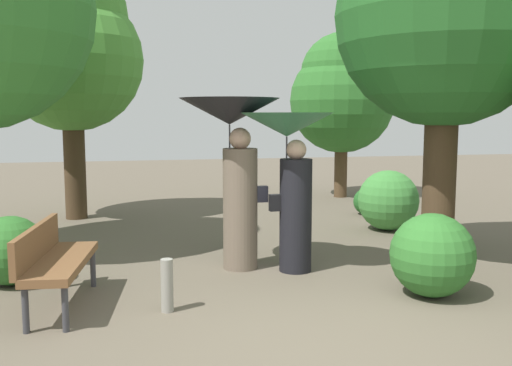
{
  "coord_description": "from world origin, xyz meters",
  "views": [
    {
      "loc": [
        -1.69,
        -4.49,
        1.91
      ],
      "look_at": [
        0.0,
        2.82,
        1.01
      ],
      "focal_mm": 39.64,
      "sensor_mm": 36.0,
      "label": 1
    }
  ],
  "objects_px": {
    "park_bench": "(53,257)",
    "path_marker_post": "(167,285)",
    "person_left": "(234,147)",
    "tree_far_back": "(342,92)",
    "person_right": "(290,159)",
    "tree_mid_left": "(70,46)"
  },
  "relations": [
    {
      "from": "person_left",
      "to": "path_marker_post",
      "type": "bearing_deg",
      "value": 148.75
    },
    {
      "from": "park_bench",
      "to": "tree_far_back",
      "type": "relative_size",
      "value": 0.41
    },
    {
      "from": "person_left",
      "to": "person_right",
      "type": "height_order",
      "value": "person_left"
    },
    {
      "from": "person_left",
      "to": "tree_mid_left",
      "type": "distance_m",
      "value": 4.91
    },
    {
      "from": "person_left",
      "to": "path_marker_post",
      "type": "distance_m",
      "value": 2.11
    },
    {
      "from": "tree_mid_left",
      "to": "path_marker_post",
      "type": "bearing_deg",
      "value": -76.85
    },
    {
      "from": "park_bench",
      "to": "path_marker_post",
      "type": "xyz_separation_m",
      "value": [
        1.08,
        -0.38,
        -0.25
      ]
    },
    {
      "from": "person_right",
      "to": "park_bench",
      "type": "relative_size",
      "value": 1.25
    },
    {
      "from": "person_left",
      "to": "tree_far_back",
      "type": "xyz_separation_m",
      "value": [
        3.61,
        5.58,
        0.92
      ]
    },
    {
      "from": "person_right",
      "to": "park_bench",
      "type": "xyz_separation_m",
      "value": [
        -2.66,
        -0.76,
        -0.87
      ]
    },
    {
      "from": "tree_mid_left",
      "to": "tree_far_back",
      "type": "distance_m",
      "value": 6.07
    },
    {
      "from": "person_left",
      "to": "person_right",
      "type": "xyz_separation_m",
      "value": [
        0.64,
        -0.28,
        -0.14
      ]
    },
    {
      "from": "path_marker_post",
      "to": "tree_far_back",
      "type": "bearing_deg",
      "value": 56.98
    },
    {
      "from": "person_right",
      "to": "person_left",
      "type": "bearing_deg",
      "value": 68.34
    },
    {
      "from": "park_bench",
      "to": "tree_far_back",
      "type": "distance_m",
      "value": 8.91
    },
    {
      "from": "tree_mid_left",
      "to": "path_marker_post",
      "type": "distance_m",
      "value": 6.33
    },
    {
      "from": "tree_mid_left",
      "to": "path_marker_post",
      "type": "relative_size",
      "value": 9.0
    },
    {
      "from": "person_right",
      "to": "path_marker_post",
      "type": "distance_m",
      "value": 2.24
    },
    {
      "from": "tree_mid_left",
      "to": "tree_far_back",
      "type": "xyz_separation_m",
      "value": [
        5.83,
        1.51,
        -0.72
      ]
    },
    {
      "from": "tree_mid_left",
      "to": "person_left",
      "type": "bearing_deg",
      "value": -61.41
    },
    {
      "from": "person_right",
      "to": "park_bench",
      "type": "distance_m",
      "value": 2.9
    },
    {
      "from": "tree_far_back",
      "to": "path_marker_post",
      "type": "xyz_separation_m",
      "value": [
        -4.55,
        -7.0,
        -2.17
      ]
    }
  ]
}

